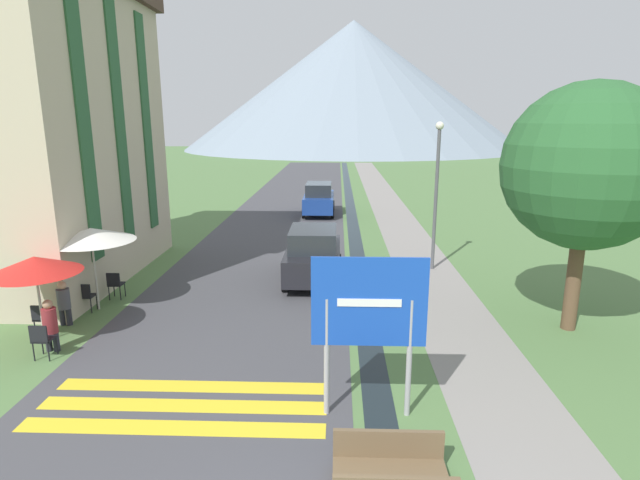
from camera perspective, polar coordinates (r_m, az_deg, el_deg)
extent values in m
plane|color=#517542|center=(24.82, 1.08, 1.29)|extent=(160.00, 160.00, 0.00)
cube|color=#424247|center=(34.78, -2.77, 4.81)|extent=(6.40, 60.00, 0.01)
cube|color=gray|center=(34.81, 7.32, 4.73)|extent=(2.20, 60.00, 0.01)
cube|color=black|center=(34.67, 3.35, 4.78)|extent=(0.60, 60.00, 0.00)
cube|color=yellow|center=(9.71, -16.65, -19.87)|extent=(5.44, 0.44, 0.01)
cube|color=yellow|center=(10.27, -15.37, -17.78)|extent=(5.44, 0.44, 0.01)
cube|color=yellow|center=(10.84, -14.25, -15.91)|extent=(5.44, 0.44, 0.01)
cone|color=gray|center=(97.18, 3.79, 17.15)|extent=(62.39, 62.39, 22.92)
cube|color=#BCAD93|center=(18.98, -29.66, 11.33)|extent=(5.44, 8.45, 10.21)
cube|color=#285633|center=(15.61, -25.34, 11.69)|extent=(0.06, 0.70, 7.66)
cube|color=#285633|center=(17.72, -21.90, 12.08)|extent=(0.06, 0.70, 7.66)
cube|color=#285633|center=(19.87, -19.19, 12.35)|extent=(0.06, 0.70, 7.66)
cylinder|color=#9E9EA3|center=(9.19, 0.77, -13.27)|extent=(0.10, 0.10, 2.24)
cylinder|color=#9E9EA3|center=(9.28, 10.15, -13.21)|extent=(0.10, 0.10, 2.24)
cube|color=#1947B7|center=(8.76, 5.65, -7.08)|extent=(2.02, 0.05, 1.62)
cube|color=white|center=(8.73, 5.66, -7.15)|extent=(1.11, 0.02, 0.14)
cube|color=brown|center=(8.34, 7.81, -22.05)|extent=(1.70, 0.08, 0.45)
cube|color=black|center=(16.70, -0.76, -2.25)|extent=(1.77, 3.80, 0.84)
cube|color=#23282D|center=(16.33, -0.80, 0.13)|extent=(1.50, 2.09, 0.68)
cylinder|color=black|center=(18.01, -3.26, -2.49)|extent=(0.18, 0.60, 0.60)
cylinder|color=black|center=(17.93, 2.13, -2.54)|extent=(0.18, 0.60, 0.60)
cylinder|color=black|center=(15.76, -4.04, -4.85)|extent=(0.18, 0.60, 0.60)
cylinder|color=black|center=(15.68, 2.14, -4.93)|extent=(0.18, 0.60, 0.60)
cube|color=navy|center=(28.58, -0.13, 4.38)|extent=(1.66, 4.07, 0.84)
cube|color=#23282D|center=(28.27, -0.14, 5.84)|extent=(1.41, 2.24, 0.68)
cylinder|color=black|center=(29.93, -1.55, 3.98)|extent=(0.18, 0.60, 0.60)
cylinder|color=black|center=(29.88, 1.48, 3.96)|extent=(0.18, 0.60, 0.60)
cylinder|color=black|center=(27.45, -1.87, 3.11)|extent=(0.18, 0.60, 0.60)
cylinder|color=black|center=(27.39, 1.42, 3.09)|extent=(0.18, 0.60, 0.60)
cube|color=black|center=(16.30, -22.24, -4.69)|extent=(0.40, 0.40, 0.04)
cube|color=black|center=(16.08, -22.56, -4.21)|extent=(0.40, 0.04, 0.40)
cylinder|color=black|center=(16.58, -22.48, -5.22)|extent=(0.03, 0.03, 0.45)
cylinder|color=black|center=(16.44, -21.39, -5.28)|extent=(0.03, 0.03, 0.45)
cylinder|color=black|center=(16.29, -22.96, -5.60)|extent=(0.03, 0.03, 0.45)
cylinder|color=black|center=(16.15, -21.86, -5.66)|extent=(0.03, 0.03, 0.45)
cube|color=black|center=(15.57, -25.06, -5.80)|extent=(0.40, 0.40, 0.04)
cube|color=black|center=(15.35, -25.44, -5.31)|extent=(0.40, 0.04, 0.40)
cylinder|color=black|center=(15.85, -25.26, -6.34)|extent=(0.03, 0.03, 0.45)
cylinder|color=black|center=(15.70, -24.15, -6.41)|extent=(0.03, 0.03, 0.45)
cylinder|color=black|center=(15.57, -25.82, -6.75)|extent=(0.03, 0.03, 0.45)
cylinder|color=black|center=(15.42, -24.69, -6.83)|extent=(0.03, 0.03, 0.45)
cube|color=black|center=(14.36, -28.96, -7.82)|extent=(0.40, 0.40, 0.04)
cube|color=black|center=(14.15, -29.42, -7.31)|extent=(0.40, 0.04, 0.40)
cylinder|color=black|center=(14.66, -29.10, -8.36)|extent=(0.03, 0.03, 0.45)
cylinder|color=black|center=(14.49, -27.93, -8.47)|extent=(0.03, 0.03, 0.45)
cylinder|color=black|center=(14.39, -29.79, -8.84)|extent=(0.03, 0.03, 0.45)
cylinder|color=black|center=(14.22, -28.61, -8.96)|extent=(0.03, 0.03, 0.45)
cube|color=black|center=(13.05, -29.00, -9.89)|extent=(0.40, 0.40, 0.04)
cube|color=black|center=(12.84, -29.51, -9.37)|extent=(0.40, 0.04, 0.40)
cylinder|color=black|center=(13.35, -29.15, -10.44)|extent=(0.03, 0.03, 0.45)
cylinder|color=black|center=(13.19, -27.86, -10.59)|extent=(0.03, 0.03, 0.45)
cylinder|color=black|center=(13.09, -29.91, -11.00)|extent=(0.03, 0.03, 0.45)
cylinder|color=black|center=(12.92, -28.61, -11.17)|extent=(0.03, 0.03, 0.45)
cylinder|color=#B7B2A8|center=(13.76, -29.37, -6.19)|extent=(0.06, 0.06, 2.06)
cone|color=red|center=(13.51, -29.83, -2.47)|extent=(2.09, 2.09, 0.41)
cylinder|color=#B7B2A8|center=(15.38, -24.33, -3.23)|extent=(0.06, 0.06, 2.29)
cone|color=silver|center=(15.13, -24.71, 0.57)|extent=(2.36, 2.36, 0.37)
cylinder|color=#282833|center=(13.46, -28.59, -10.17)|extent=(0.14, 0.14, 0.46)
cylinder|color=#282833|center=(13.37, -27.91, -10.25)|extent=(0.14, 0.14, 0.46)
cylinder|color=maroon|center=(13.22, -28.51, -8.10)|extent=(0.32, 0.32, 0.60)
sphere|color=#9E755B|center=(13.09, -28.70, -6.47)|extent=(0.22, 0.22, 0.22)
cylinder|color=#282833|center=(14.90, -27.36, -7.79)|extent=(0.14, 0.14, 0.46)
cylinder|color=#282833|center=(14.82, -26.74, -7.84)|extent=(0.14, 0.14, 0.46)
cylinder|color=#4C4C56|center=(14.70, -27.26, -5.98)|extent=(0.32, 0.32, 0.54)
sphere|color=tan|center=(14.59, -27.42, -4.61)|extent=(0.22, 0.22, 0.22)
cylinder|color=#282833|center=(16.31, -24.99, -4.81)|extent=(0.14, 0.14, 0.97)
cylinder|color=#282833|center=(16.23, -24.42, -4.84)|extent=(0.14, 0.14, 0.97)
cylinder|color=navy|center=(16.05, -24.99, -2.11)|extent=(0.32, 0.32, 0.63)
sphere|color=beige|center=(15.96, -25.13, -0.67)|extent=(0.22, 0.22, 0.22)
cylinder|color=#515156|center=(18.08, 13.08, 4.33)|extent=(0.12, 0.12, 4.96)
sphere|color=silver|center=(17.87, 13.53, 12.59)|extent=(0.28, 0.28, 0.28)
cylinder|color=brown|center=(14.24, 26.96, -4.42)|extent=(0.36, 0.36, 2.46)
sphere|color=#285B2D|center=(13.70, 28.28, 7.42)|extent=(4.04, 4.04, 4.04)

